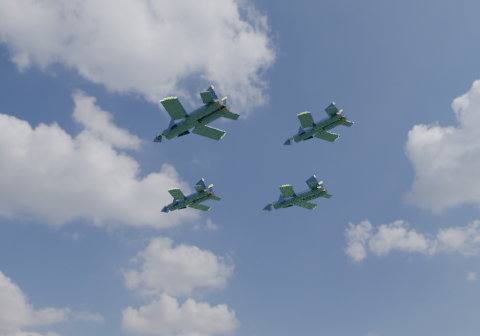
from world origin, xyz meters
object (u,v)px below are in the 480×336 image
(jet_left, at_px, (180,127))
(jet_right, at_px, (287,201))
(jet_lead, at_px, (180,204))
(jet_slot, at_px, (307,133))

(jet_left, bearing_deg, jet_right, -0.23)
(jet_lead, relative_size, jet_right, 0.94)
(jet_slot, bearing_deg, jet_right, 46.65)
(jet_lead, relative_size, jet_left, 0.85)
(jet_left, xyz_separation_m, jet_right, (26.50, 18.52, -1.49))
(jet_right, xyz_separation_m, jet_slot, (-4.67, -22.80, 1.47))
(jet_left, relative_size, jet_slot, 1.30)
(jet_lead, xyz_separation_m, jet_slot, (17.76, -27.82, 2.63))
(jet_left, distance_m, jet_right, 32.37)
(jet_lead, height_order, jet_right, jet_right)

